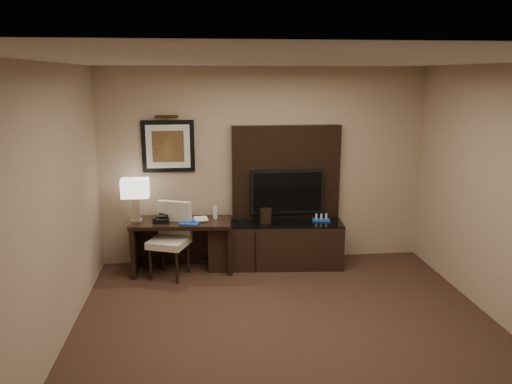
{
  "coord_description": "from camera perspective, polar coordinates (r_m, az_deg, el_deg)",
  "views": [
    {
      "loc": [
        -0.85,
        -4.25,
        2.58
      ],
      "look_at": [
        -0.19,
        1.8,
        1.15
      ],
      "focal_mm": 35.0,
      "sensor_mm": 36.0,
      "label": 1
    }
  ],
  "objects": [
    {
      "name": "ice_bucket",
      "position": [
        6.77,
        1.11,
        -2.73
      ],
      "size": [
        0.21,
        0.21,
        0.19
      ],
      "primitive_type": "cylinder",
      "rotation": [
        0.0,
        0.0,
        0.24
      ],
      "color": "black",
      "rests_on": "credenza"
    },
    {
      "name": "wall_back",
      "position": [
        6.92,
        0.93,
        2.97
      ],
      "size": [
        4.5,
        0.01,
        2.7
      ],
      "primitive_type": "cube",
      "color": "tan",
      "rests_on": "floor"
    },
    {
      "name": "minibar_tray",
      "position": [
        6.92,
        7.47,
        -2.93
      ],
      "size": [
        0.27,
        0.19,
        0.09
      ],
      "primitive_type": null,
      "rotation": [
        0.0,
        0.0,
        -0.22
      ],
      "color": "#164595",
      "rests_on": "credenza"
    },
    {
      "name": "tv_wall_panel",
      "position": [
        6.92,
        3.46,
        2.27
      ],
      "size": [
        1.5,
        0.12,
        1.3
      ],
      "primitive_type": "cube",
      "color": "black",
      "rests_on": "wall_back"
    },
    {
      "name": "credenza",
      "position": [
        6.91,
        2.22,
        -5.95
      ],
      "size": [
        1.85,
        0.65,
        0.63
      ],
      "primitive_type": "cube",
      "rotation": [
        0.0,
        0.0,
        -0.08
      ],
      "color": "black",
      "rests_on": "floor"
    },
    {
      "name": "desk_phone",
      "position": [
        6.66,
        -10.78,
        -2.95
      ],
      "size": [
        0.21,
        0.19,
        0.1
      ],
      "primitive_type": null,
      "rotation": [
        0.0,
        0.0,
        0.01
      ],
      "color": "black",
      "rests_on": "desk"
    },
    {
      "name": "blue_folder",
      "position": [
        6.59,
        -7.37,
        -3.36
      ],
      "size": [
        0.33,
        0.38,
        0.02
      ],
      "primitive_type": "cube",
      "rotation": [
        0.0,
        0.0,
        -0.31
      ],
      "color": "#1843A2",
      "rests_on": "desk"
    },
    {
      "name": "book",
      "position": [
        6.65,
        -7.09,
        -2.26
      ],
      "size": [
        0.18,
        0.04,
        0.24
      ],
      "primitive_type": "imported",
      "rotation": [
        0.0,
        0.0,
        0.1
      ],
      "color": "tan",
      "rests_on": "desk"
    },
    {
      "name": "wall_left",
      "position": [
        4.65,
        -23.58,
        -3.28
      ],
      "size": [
        0.01,
        5.0,
        2.7
      ],
      "primitive_type": "cube",
      "color": "tan",
      "rests_on": "floor"
    },
    {
      "name": "floor",
      "position": [
        5.05,
        4.55,
        -17.63
      ],
      "size": [
        4.5,
        5.0,
        0.01
      ],
      "primitive_type": "cube",
      "color": "#372118",
      "rests_on": "ground"
    },
    {
      "name": "picture_light",
      "position": [
        6.73,
        -10.16,
        8.5
      ],
      "size": [
        0.04,
        0.04,
        0.3
      ],
      "primitive_type": "cylinder",
      "color": "#3F2314",
      "rests_on": "wall_back"
    },
    {
      "name": "artwork",
      "position": [
        6.81,
        -10.0,
        5.17
      ],
      "size": [
        0.7,
        0.04,
        0.7
      ],
      "primitive_type": "cube",
      "color": "black",
      "rests_on": "wall_back"
    },
    {
      "name": "table_lamp",
      "position": [
        6.73,
        -13.58,
        -1.12
      ],
      "size": [
        0.33,
        0.22,
        0.51
      ],
      "primitive_type": null,
      "rotation": [
        0.0,
        0.0,
        0.12
      ],
      "color": "#94755C",
      "rests_on": "desk"
    },
    {
      "name": "desk_chair",
      "position": [
        6.58,
        -9.92,
        -5.61
      ],
      "size": [
        0.62,
        0.66,
        0.96
      ],
      "primitive_type": null,
      "rotation": [
        0.0,
        0.0,
        -0.38
      ],
      "color": "beige",
      "rests_on": "floor"
    },
    {
      "name": "wall_front",
      "position": [
        2.3,
        17.49,
        -19.76
      ],
      "size": [
        4.5,
        0.01,
        2.7
      ],
      "primitive_type": "cube",
      "color": "tan",
      "rests_on": "floor"
    },
    {
      "name": "desk",
      "position": [
        6.79,
        -8.41,
        -6.11
      ],
      "size": [
        1.35,
        0.67,
        0.7
      ],
      "primitive_type": "cube",
      "rotation": [
        0.0,
        0.0,
        -0.08
      ],
      "color": "black",
      "rests_on": "floor"
    },
    {
      "name": "tv",
      "position": [
        6.87,
        3.57,
        0.07
      ],
      "size": [
        1.0,
        0.08,
        0.6
      ],
      "primitive_type": "cube",
      "color": "black",
      "rests_on": "tv_wall_panel"
    },
    {
      "name": "ceiling",
      "position": [
        4.34,
        5.22,
        14.75
      ],
      "size": [
        4.5,
        5.0,
        0.01
      ],
      "primitive_type": "cube",
      "color": "silver",
      "rests_on": "wall_back"
    },
    {
      "name": "water_bottle",
      "position": [
        6.7,
        -4.67,
        -2.36
      ],
      "size": [
        0.06,
        0.06,
        0.17
      ],
      "primitive_type": "cylinder",
      "rotation": [
        0.0,
        0.0,
        0.01
      ],
      "color": "silver",
      "rests_on": "desk"
    }
  ]
}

